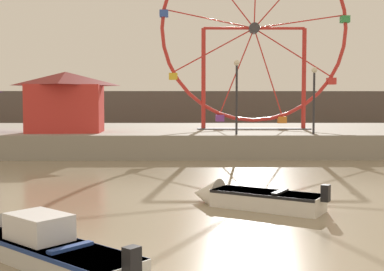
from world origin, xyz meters
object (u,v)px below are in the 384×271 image
at_px(motorboat_white_red_stripe, 248,198).
at_px(ferris_wheel_red_frame, 254,32).
at_px(promenade_lamp_near, 314,90).
at_px(carnival_booth_red_striped, 66,101).
at_px(promenade_lamp_far, 237,86).
at_px(motorboat_pale_grey, 31,244).

xyz_separation_m(motorboat_white_red_stripe, ferris_wheel_red_frame, (2.70, 19.13, 7.45)).
bearing_deg(promenade_lamp_near, ferris_wheel_red_frame, 113.47).
distance_m(carnival_booth_red_striped, promenade_lamp_near, 14.20).
xyz_separation_m(motorboat_white_red_stripe, promenade_lamp_near, (5.22, 13.33, 3.45)).
bearing_deg(carnival_booth_red_striped, promenade_lamp_far, -17.41).
height_order(motorboat_pale_grey, carnival_booth_red_striped, carnival_booth_red_striped).
xyz_separation_m(ferris_wheel_red_frame, promenade_lamp_far, (-1.72, -5.95, -3.78)).
bearing_deg(motorboat_pale_grey, carnival_booth_red_striped, -37.24).
bearing_deg(carnival_booth_red_striped, motorboat_pale_grey, -82.36).
distance_m(motorboat_pale_grey, promenade_lamp_far, 19.15).
relative_size(motorboat_white_red_stripe, carnival_booth_red_striped, 0.80).
bearing_deg(motorboat_pale_grey, promenade_lamp_near, -77.43).
bearing_deg(promenade_lamp_far, motorboat_pale_grey, -107.47).
distance_m(ferris_wheel_red_frame, promenade_lamp_near, 7.48).
relative_size(motorboat_pale_grey, carnival_booth_red_striped, 0.91).
relative_size(motorboat_white_red_stripe, ferris_wheel_red_frame, 0.30).
height_order(motorboat_white_red_stripe, ferris_wheel_red_frame, ferris_wheel_red_frame).
relative_size(motorboat_pale_grey, promenade_lamp_far, 1.07).
distance_m(motorboat_white_red_stripe, carnival_booth_red_striped, 18.08).
bearing_deg(motorboat_white_red_stripe, motorboat_pale_grey, 77.71).
height_order(motorboat_white_red_stripe, promenade_lamp_near, promenade_lamp_near).
xyz_separation_m(promenade_lamp_near, promenade_lamp_far, (-4.24, -0.15, 0.21)).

